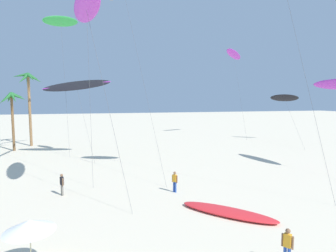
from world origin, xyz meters
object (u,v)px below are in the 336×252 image
object	(u,v)px
palm_tree_3	(12,102)
flying_kite_2	(76,86)
palm_tree_2	(29,87)
flying_kite_0	(86,7)
flying_kite_8	(61,21)
grounded_kite_1	(228,212)
person_near_right	(287,245)
beach_umbrella	(30,226)
flying_kite_7	(284,98)
person_foreground_walker	(62,184)
flying_kite_6	(234,54)
person_near_left	(175,181)

from	to	relation	value
palm_tree_3	flying_kite_2	distance (m)	11.48
palm_tree_2	flying_kite_0	xyz separation A→B (m)	(8.83, -26.24, 4.23)
flying_kite_8	grounded_kite_1	distance (m)	31.02
person_near_right	beach_umbrella	bearing A→B (deg)	168.03
palm_tree_2	palm_tree_3	world-z (taller)	palm_tree_2
flying_kite_0	beach_umbrella	distance (m)	14.14
flying_kite_0	grounded_kite_1	bearing A→B (deg)	-32.60
flying_kite_0	flying_kite_7	world-z (taller)	flying_kite_0
grounded_kite_1	person_foreground_walker	xyz separation A→B (m)	(-10.18, 6.46, 0.73)
palm_tree_2	person_foreground_walker	size ratio (longest dim) A/B	6.90
flying_kite_0	flying_kite_6	xyz separation A→B (m)	(27.67, 29.10, 2.84)
flying_kite_0	palm_tree_2	bearing A→B (deg)	108.59
flying_kite_7	person_near_left	world-z (taller)	flying_kite_7
flying_kite_7	palm_tree_2	bearing A→B (deg)	171.46
flying_kite_6	person_near_right	size ratio (longest dim) A/B	10.56
grounded_kite_1	person_foreground_walker	distance (m)	12.08
palm_tree_2	grounded_kite_1	xyz separation A→B (m)	(16.95, -31.44, -8.89)
flying_kite_0	person_foreground_walker	bearing A→B (deg)	148.48
flying_kite_0	flying_kite_7	size ratio (longest dim) A/B	1.30
palm_tree_2	person_near_left	distance (m)	31.64
flying_kite_6	flying_kite_8	distance (m)	32.74
flying_kite_7	flying_kite_6	bearing A→B (deg)	118.34
palm_tree_3	flying_kite_8	world-z (taller)	flying_kite_8
flying_kite_8	person_foreground_walker	size ratio (longest dim) A/B	11.02
flying_kite_2	person_near_right	world-z (taller)	flying_kite_2
flying_kite_0	person_near_right	xyz separation A→B (m)	(8.00, -10.54, -12.40)
flying_kite_2	person_near_right	bearing A→B (deg)	-69.90
grounded_kite_1	flying_kite_0	bearing A→B (deg)	147.40
palm_tree_3	flying_kite_2	size ratio (longest dim) A/B	0.83
flying_kite_2	grounded_kite_1	size ratio (longest dim) A/B	1.84
palm_tree_2	person_near_left	world-z (taller)	palm_tree_2
flying_kite_2	flying_kite_0	bearing A→B (deg)	-84.56
person_near_right	flying_kite_6	bearing A→B (deg)	63.61
flying_kite_8	grounded_kite_1	size ratio (longest dim) A/B	3.33
flying_kite_7	person_near_right	world-z (taller)	flying_kite_7
palm_tree_2	beach_umbrella	world-z (taller)	palm_tree_2
flying_kite_0	flying_kite_2	xyz separation A→B (m)	(-1.46, 15.30, -4.46)
flying_kite_7	beach_umbrella	world-z (taller)	flying_kite_7
flying_kite_8	palm_tree_3	bearing A→B (deg)	149.64
flying_kite_0	flying_kite_2	size ratio (longest dim) A/B	1.41
palm_tree_3	flying_kite_7	distance (m)	42.90
palm_tree_2	beach_umbrella	xyz separation A→B (m)	(6.51, -34.60, -6.93)
flying_kite_6	beach_umbrella	bearing A→B (deg)	-128.68
palm_tree_3	flying_kite_2	xyz separation A→B (m)	(8.81, -7.06, 2.07)
flying_kite_0	person_near_left	xyz separation A→B (m)	(6.18, -0.38, -12.41)
flying_kite_6	person_near_right	world-z (taller)	flying_kite_6
grounded_kite_1	beach_umbrella	distance (m)	11.08
flying_kite_2	grounded_kite_1	world-z (taller)	flying_kite_2
beach_umbrella	flying_kite_6	bearing A→B (deg)	51.32
palm_tree_2	flying_kite_2	bearing A→B (deg)	-56.04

